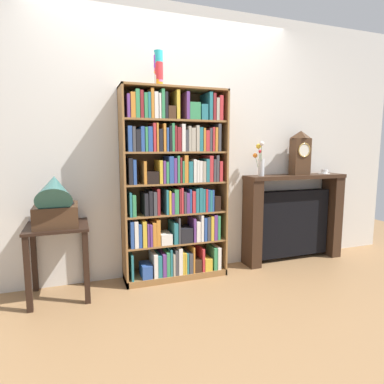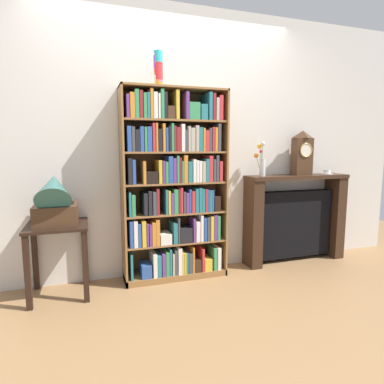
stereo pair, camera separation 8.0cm
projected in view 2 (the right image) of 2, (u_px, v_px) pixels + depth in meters
name	position (u px, v px, depth m)	size (l,w,h in m)	color
ground_plane	(179.00, 282.00, 3.09)	(8.14, 6.40, 0.02)	#997047
wall_back	(186.00, 143.00, 3.24)	(5.14, 0.08, 2.60)	silver
bookshelf	(175.00, 188.00, 3.07)	(0.99, 0.29, 1.80)	olive
cup_stack	(158.00, 69.00, 2.87)	(0.08, 0.08, 0.31)	white
side_table_left	(58.00, 243.00, 2.73)	(0.49, 0.47, 0.62)	black
gramophone	(55.00, 201.00, 2.63)	(0.34, 0.48, 0.51)	#472D1C
fireplace_mantel	(294.00, 219.00, 3.60)	(1.17, 0.26, 0.96)	#382316
mantel_clock	(302.00, 153.00, 3.49)	(0.20, 0.13, 0.48)	#472D1C
flower_vase	(261.00, 161.00, 3.35)	(0.11, 0.12, 0.36)	silver
teacup_with_saucer	(327.00, 172.00, 3.63)	(0.13, 0.13, 0.05)	white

